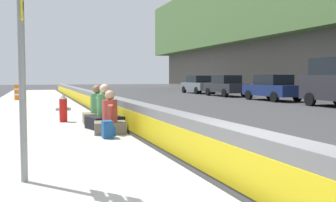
# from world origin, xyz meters

# --- Properties ---
(ground_plane) EXTENTS (160.00, 160.00, 0.00)m
(ground_plane) POSITION_xyz_m (0.00, 0.00, 0.00)
(ground_plane) COLOR #353538
(ground_plane) RESTS_ON ground
(jersey_barrier) EXTENTS (76.00, 0.45, 0.85)m
(jersey_barrier) POSITION_xyz_m (0.00, 0.00, 0.42)
(jersey_barrier) COLOR slate
(jersey_barrier) RESTS_ON ground_plane
(route_sign_post) EXTENTS (0.44, 0.09, 3.60)m
(route_sign_post) POSITION_xyz_m (1.23, 2.74, 2.23)
(route_sign_post) COLOR gray
(route_sign_post) RESTS_ON sidewalk_strip
(fire_hydrant) EXTENTS (0.26, 0.46, 0.88)m
(fire_hydrant) POSITION_xyz_m (8.05, 1.77, 0.59)
(fire_hydrant) COLOR red
(fire_hydrant) RESTS_ON sidewalk_strip
(seated_person_foreground) EXTENTS (0.76, 0.86, 1.08)m
(seated_person_foreground) POSITION_xyz_m (5.13, 0.85, 0.48)
(seated_person_foreground) COLOR #706651
(seated_person_foreground) RESTS_ON sidewalk_strip
(seated_person_middle) EXTENTS (0.94, 1.04, 1.21)m
(seated_person_middle) POSITION_xyz_m (6.09, 0.81, 0.52)
(seated_person_middle) COLOR black
(seated_person_middle) RESTS_ON sidewalk_strip
(seated_person_rear) EXTENTS (0.75, 0.87, 1.16)m
(seated_person_rear) POSITION_xyz_m (7.31, 0.82, 0.50)
(seated_person_rear) COLOR #706651
(seated_person_rear) RESTS_ON sidewalk_strip
(backpack) EXTENTS (0.32, 0.28, 0.40)m
(backpack) POSITION_xyz_m (4.43, 1.04, 0.33)
(backpack) COLOR navy
(backpack) RESTS_ON sidewalk_strip
(construction_barrel) EXTENTS (0.54, 0.54, 0.95)m
(construction_barrel) POSITION_xyz_m (20.97, 3.54, 0.62)
(construction_barrel) COLOR orange
(construction_barrel) RESTS_ON sidewalk_strip
(parked_car_fourth) EXTENTS (4.52, 1.99, 1.71)m
(parked_car_fourth) POSITION_xyz_m (16.79, -12.19, 0.86)
(parked_car_fourth) COLOR navy
(parked_car_fourth) RESTS_ON ground_plane
(parked_car_midline) EXTENTS (4.50, 1.96, 1.71)m
(parked_car_midline) POSITION_xyz_m (22.98, -12.08, 0.86)
(parked_car_midline) COLOR #28282D
(parked_car_midline) RESTS_ON ground_plane
(parked_car_far) EXTENTS (4.54, 2.04, 1.71)m
(parked_car_far) POSITION_xyz_m (28.81, -12.29, 0.86)
(parked_car_far) COLOR slate
(parked_car_far) RESTS_ON ground_plane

